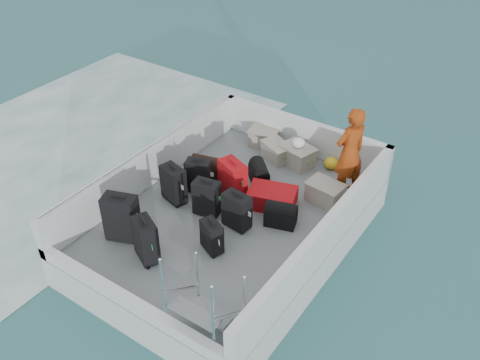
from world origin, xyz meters
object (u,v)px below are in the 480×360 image
(suitcase_1, at_px, (174,185))
(crate_2, at_px, (297,156))
(suitcase_3, at_px, (146,240))
(suitcase_4, at_px, (207,198))
(suitcase_5, at_px, (233,180))
(suitcase_8, at_px, (272,198))
(suitcase_6, at_px, (212,237))
(passenger, at_px, (350,153))
(crate_1, at_px, (276,152))
(suitcase_7, at_px, (237,211))
(suitcase_2, at_px, (198,176))
(crate_0, at_px, (264,138))
(crate_3, at_px, (325,193))
(suitcase_0, at_px, (122,218))

(suitcase_1, distance_m, crate_2, 2.50)
(suitcase_3, height_order, suitcase_4, suitcase_3)
(suitcase_5, relative_size, suitcase_8, 0.86)
(suitcase_6, relative_size, passenger, 0.32)
(suitcase_1, height_order, crate_1, suitcase_1)
(suitcase_5, height_order, crate_1, suitcase_5)
(suitcase_6, xyz_separation_m, suitcase_7, (-0.01, 0.68, 0.05))
(suitcase_2, height_order, suitcase_5, suitcase_5)
(suitcase_1, bearing_deg, crate_2, 76.04)
(crate_0, bearing_deg, suitcase_7, -67.34)
(suitcase_6, xyz_separation_m, crate_1, (-0.52, 2.76, -0.10))
(suitcase_7, bearing_deg, suitcase_5, 135.54)
(suitcase_8, height_order, crate_2, crate_2)
(suitcase_4, height_order, crate_3, suitcase_4)
(suitcase_2, distance_m, crate_1, 1.76)
(suitcase_2, bearing_deg, suitcase_7, -42.11)
(suitcase_8, xyz_separation_m, crate_1, (-0.69, 1.28, 0.00))
(suitcase_4, relative_size, passenger, 0.38)
(crate_2, distance_m, crate_3, 1.22)
(suitcase_4, distance_m, crate_1, 2.10)
(suitcase_1, bearing_deg, crate_3, 48.37)
(suitcase_0, relative_size, suitcase_2, 1.30)
(suitcase_1, relative_size, suitcase_4, 1.05)
(suitcase_6, xyz_separation_m, suitcase_8, (0.17, 1.48, -0.11))
(suitcase_4, bearing_deg, crate_3, 33.68)
(suitcase_7, distance_m, passenger, 2.18)
(suitcase_2, height_order, suitcase_6, suitcase_2)
(suitcase_4, xyz_separation_m, crate_2, (0.51, 2.16, -0.14))
(crate_1, distance_m, passenger, 1.72)
(suitcase_0, bearing_deg, crate_2, 50.30)
(suitcase_1, distance_m, suitcase_3, 1.46)
(suitcase_3, relative_size, suitcase_6, 1.32)
(suitcase_2, height_order, suitcase_7, suitcase_7)
(suitcase_1, relative_size, suitcase_5, 0.97)
(suitcase_0, distance_m, crate_1, 3.43)
(suitcase_0, bearing_deg, suitcase_6, 3.22)
(suitcase_0, height_order, suitcase_6, suitcase_0)
(suitcase_8, distance_m, crate_0, 1.96)
(suitcase_2, height_order, crate_1, suitcase_2)
(suitcase_0, height_order, suitcase_5, suitcase_0)
(passenger, bearing_deg, suitcase_4, -15.69)
(crate_3, bearing_deg, suitcase_0, -129.65)
(suitcase_6, bearing_deg, suitcase_2, 160.16)
(suitcase_4, bearing_deg, suitcase_8, 36.09)
(suitcase_0, xyz_separation_m, suitcase_8, (1.50, 2.04, -0.24))
(suitcase_1, xyz_separation_m, suitcase_4, (0.69, 0.03, -0.02))
(suitcase_5, relative_size, crate_3, 1.20)
(suitcase_5, xyz_separation_m, crate_3, (1.40, 0.76, -0.17))
(suitcase_6, bearing_deg, suitcase_1, 178.35)
(suitcase_6, distance_m, suitcase_8, 1.49)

